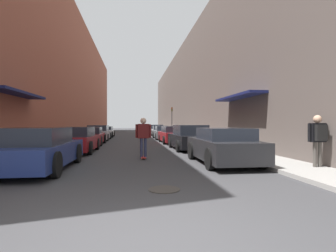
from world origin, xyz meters
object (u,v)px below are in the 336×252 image
object	(u,v)px
parked_car_right_5	(156,130)
pedestrian	(318,135)
parked_car_left_2	(89,136)
parked_car_left_4	(104,132)
parked_car_left_3	(99,133)
traffic_light	(172,118)
skateboarder	(143,134)
parked_car_right_2	(174,135)
parked_car_right_0	(223,146)
parked_car_right_4	(160,131)
parked_car_right_3	(165,133)
parked_car_left_1	(75,140)
parked_car_right_1	(189,138)
manhole_cover	(164,189)
parked_car_left_0	(38,149)

from	to	relation	value
parked_car_right_5	pedestrian	distance (m)	28.48
parked_car_left_2	parked_car_left_4	size ratio (longest dim) A/B	0.94
parked_car_left_3	traffic_light	size ratio (longest dim) A/B	1.44
parked_car_left_3	skateboarder	bearing A→B (deg)	-75.20
parked_car_right_2	traffic_light	size ratio (longest dim) A/B	1.39
parked_car_right_0	parked_car_right_4	distance (m)	21.48
parked_car_right_3	parked_car_right_2	bearing A→B (deg)	-89.52
parked_car_left_1	parked_car_right_1	world-z (taller)	parked_car_right_1
parked_car_left_3	traffic_light	world-z (taller)	traffic_light
parked_car_left_4	parked_car_right_3	world-z (taller)	parked_car_right_3
parked_car_right_5	pedestrian	world-z (taller)	pedestrian
skateboarder	manhole_cover	bearing A→B (deg)	-87.35
parked_car_left_2	manhole_cover	bearing A→B (deg)	-74.15
parked_car_left_3	parked_car_right_2	xyz separation A→B (m)	(6.08, -4.20, -0.03)
parked_car_left_4	parked_car_right_4	world-z (taller)	parked_car_right_4
parked_car_right_0	parked_car_right_5	world-z (taller)	parked_car_right_5
parked_car_right_5	pedestrian	xyz separation A→B (m)	(2.41, -28.38, 0.48)
parked_car_right_4	traffic_light	xyz separation A→B (m)	(1.45, 0.34, 1.57)
parked_car_left_0	parked_car_right_4	distance (m)	22.86
parked_car_right_0	manhole_cover	distance (m)	4.38
parked_car_right_2	parked_car_right_4	size ratio (longest dim) A/B	1.02
parked_car_right_0	parked_car_right_4	bearing A→B (deg)	90.08
parked_car_left_4	parked_car_right_0	bearing A→B (deg)	-72.62
parked_car_left_2	pedestrian	distance (m)	14.30
parked_car_left_1	pedestrian	world-z (taller)	pedestrian
parked_car_left_3	pedestrian	bearing A→B (deg)	-62.36
parked_car_right_1	parked_car_left_1	bearing A→B (deg)	-173.92
pedestrian	parked_car_left_2	bearing A→B (deg)	127.37
parked_car_right_2	parked_car_right_3	distance (m)	5.26
parked_car_right_2	traffic_light	xyz separation A→B (m)	(1.58, 11.35, 1.56)
parked_car_right_4	pedestrian	xyz separation A→B (m)	(2.43, -23.30, 0.52)
parked_car_right_4	parked_car_right_5	size ratio (longest dim) A/B	1.05
parked_car_right_3	parked_car_left_3	bearing A→B (deg)	-170.05
parked_car_left_2	parked_car_left_4	distance (m)	10.63
parked_car_left_0	pedestrian	distance (m)	8.72
manhole_cover	pedestrian	size ratio (longest dim) A/B	0.44
parked_car_right_0	manhole_cover	size ratio (longest dim) A/B	5.98
parked_car_right_3	traffic_light	world-z (taller)	traffic_light
parked_car_right_3	skateboarder	size ratio (longest dim) A/B	2.77
parked_car_left_4	parked_car_right_2	world-z (taller)	parked_car_right_2
skateboarder	parked_car_right_4	bearing A→B (deg)	81.95
parked_car_left_2	parked_car_right_0	world-z (taller)	parked_car_right_0
parked_car_left_0	pedestrian	bearing A→B (deg)	-8.55
parked_car_left_1	pedestrian	size ratio (longest dim) A/B	2.54
parked_car_left_0	parked_car_right_1	size ratio (longest dim) A/B	1.06
parked_car_left_1	parked_car_left_2	distance (m)	4.93
parked_car_left_2	parked_car_left_3	xyz separation A→B (m)	(0.04, 5.14, 0.04)
parked_car_left_0	traffic_light	size ratio (longest dim) A/B	1.36
parked_car_right_4	parked_car_right_0	bearing A→B (deg)	-89.92
parked_car_left_4	traffic_light	world-z (taller)	traffic_light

